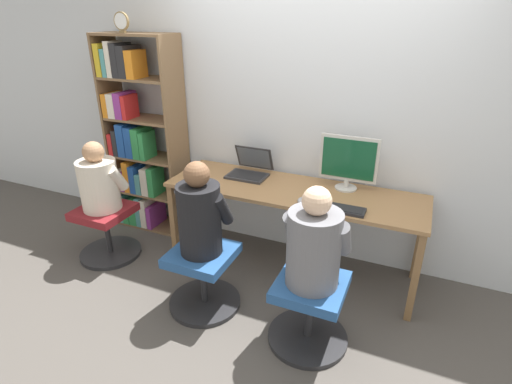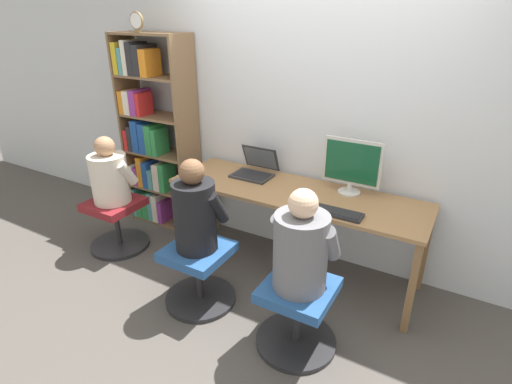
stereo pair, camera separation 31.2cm
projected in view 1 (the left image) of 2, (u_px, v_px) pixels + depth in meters
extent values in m
plane|color=#4C4742|center=(278.00, 288.00, 3.28)|extent=(14.00, 14.00, 0.00)
cube|color=silver|center=(311.00, 113.00, 3.34)|extent=(10.00, 0.05, 2.60)
cube|color=olive|center=(294.00, 191.00, 3.24)|extent=(2.10, 0.64, 0.03)
cube|color=brown|center=(174.00, 223.00, 3.53)|extent=(0.05, 0.05, 0.73)
cube|color=brown|center=(415.00, 278.00, 2.80)|extent=(0.05, 0.05, 0.73)
cube|color=brown|center=(205.00, 198.00, 4.00)|extent=(0.05, 0.05, 0.73)
cube|color=brown|center=(419.00, 240.00, 3.27)|extent=(0.05, 0.05, 0.73)
cylinder|color=beige|center=(346.00, 188.00, 3.25)|extent=(0.18, 0.18, 0.01)
cylinder|color=beige|center=(346.00, 184.00, 3.23)|extent=(0.04, 0.04, 0.06)
cube|color=beige|center=(349.00, 159.00, 3.14)|extent=(0.46, 0.02, 0.37)
cube|color=#144C2D|center=(348.00, 159.00, 3.13)|extent=(0.41, 0.01, 0.31)
cube|color=#2D2D30|center=(247.00, 176.00, 3.47)|extent=(0.34, 0.23, 0.02)
cube|color=black|center=(247.00, 175.00, 3.47)|extent=(0.30, 0.18, 0.00)
cube|color=#2D2D30|center=(254.00, 158.00, 3.56)|extent=(0.34, 0.10, 0.22)
cube|color=slate|center=(254.00, 158.00, 3.55)|extent=(0.30, 0.08, 0.19)
cube|color=#232326|center=(336.00, 208.00, 2.90)|extent=(0.42, 0.14, 0.02)
cube|color=black|center=(336.00, 206.00, 2.90)|extent=(0.39, 0.11, 0.00)
ellipsoid|color=#99999E|center=(302.00, 200.00, 3.01)|extent=(0.06, 0.10, 0.03)
cylinder|color=#262628|center=(307.00, 337.00, 2.76)|extent=(0.55, 0.55, 0.04)
cylinder|color=#262628|center=(309.00, 314.00, 2.68)|extent=(0.05, 0.05, 0.38)
cube|color=#234C84|center=(311.00, 287.00, 2.59)|extent=(0.44, 0.45, 0.07)
cylinder|color=#262628|center=(205.00, 302.00, 3.10)|extent=(0.55, 0.55, 0.04)
cylinder|color=#262628|center=(204.00, 280.00, 3.01)|extent=(0.05, 0.05, 0.38)
cube|color=#234C84|center=(202.00, 255.00, 2.92)|extent=(0.44, 0.45, 0.07)
cylinder|color=slate|center=(314.00, 249.00, 2.47)|extent=(0.34, 0.34, 0.50)
sphere|color=beige|center=(317.00, 201.00, 2.33)|extent=(0.18, 0.18, 0.18)
cylinder|color=slate|center=(293.00, 228.00, 2.56)|extent=(0.09, 0.22, 0.28)
cylinder|color=slate|center=(343.00, 239.00, 2.44)|extent=(0.09, 0.22, 0.28)
cylinder|color=black|center=(200.00, 219.00, 2.80)|extent=(0.30, 0.30, 0.52)
sphere|color=brown|center=(197.00, 174.00, 2.66)|extent=(0.18, 0.18, 0.18)
cylinder|color=black|center=(187.00, 202.00, 2.88)|extent=(0.09, 0.22, 0.29)
cylinder|color=black|center=(223.00, 209.00, 2.78)|extent=(0.09, 0.22, 0.29)
cube|color=brown|center=(116.00, 134.00, 4.01)|extent=(0.02, 0.34, 1.91)
cube|color=brown|center=(178.00, 142.00, 3.74)|extent=(0.02, 0.34, 1.91)
cube|color=brown|center=(156.00, 223.00, 4.26)|extent=(0.71, 0.32, 0.02)
cube|color=brown|center=(152.00, 191.00, 4.11)|extent=(0.71, 0.32, 0.02)
cube|color=brown|center=(148.00, 156.00, 3.95)|extent=(0.71, 0.32, 0.02)
cube|color=brown|center=(144.00, 119.00, 3.80)|extent=(0.71, 0.32, 0.02)
cube|color=brown|center=(139.00, 78.00, 3.64)|extent=(0.71, 0.32, 0.02)
cube|color=brown|center=(134.00, 34.00, 3.49)|extent=(0.71, 0.32, 0.02)
cube|color=teal|center=(127.00, 205.00, 4.28)|extent=(0.05, 0.25, 0.31)
cube|color=#2D8C47|center=(132.00, 210.00, 4.26)|extent=(0.07, 0.22, 0.22)
cube|color=#2D8C47|center=(137.00, 210.00, 4.20)|extent=(0.09, 0.19, 0.28)
cube|color=teal|center=(144.00, 209.00, 4.19)|extent=(0.05, 0.23, 0.31)
cube|color=silver|center=(149.00, 211.00, 4.16)|extent=(0.07, 0.21, 0.30)
cube|color=#8C338C|center=(156.00, 214.00, 4.17)|extent=(0.05, 0.27, 0.24)
cube|color=silver|center=(122.00, 178.00, 4.12)|extent=(0.06, 0.19, 0.21)
cube|color=#8C338C|center=(127.00, 179.00, 4.10)|extent=(0.06, 0.20, 0.20)
cube|color=orange|center=(133.00, 174.00, 4.07)|extent=(0.07, 0.24, 0.31)
cube|color=#1E4C9E|center=(138.00, 178.00, 4.04)|extent=(0.07, 0.20, 0.28)
cube|color=teal|center=(145.00, 182.00, 4.04)|extent=(0.06, 0.23, 0.21)
cube|color=silver|center=(149.00, 180.00, 3.98)|extent=(0.08, 0.19, 0.28)
cube|color=#2D8C47|center=(156.00, 181.00, 3.95)|extent=(0.06, 0.20, 0.29)
cube|color=red|center=(119.00, 142.00, 3.99)|extent=(0.05, 0.26, 0.21)
cube|color=#262628|center=(123.00, 141.00, 3.96)|extent=(0.05, 0.25, 0.25)
cube|color=#1E4C9E|center=(128.00, 138.00, 3.92)|extent=(0.09, 0.26, 0.32)
cube|color=#1E4C9E|center=(134.00, 141.00, 3.87)|extent=(0.08, 0.20, 0.30)
cube|color=#2D8C47|center=(142.00, 142.00, 3.85)|extent=(0.08, 0.24, 0.29)
cube|color=#2D8C47|center=(147.00, 145.00, 3.82)|extent=(0.05, 0.20, 0.26)
cube|color=orange|center=(112.00, 104.00, 3.82)|extent=(0.06, 0.23, 0.22)
cube|color=silver|center=(117.00, 105.00, 3.78)|extent=(0.08, 0.19, 0.23)
cube|color=#8C338C|center=(126.00, 105.00, 3.77)|extent=(0.08, 0.24, 0.24)
cube|color=red|center=(130.00, 107.00, 3.73)|extent=(0.05, 0.20, 0.22)
cube|color=gold|center=(108.00, 59.00, 3.67)|extent=(0.06, 0.28, 0.29)
cube|color=teal|center=(112.00, 62.00, 3.64)|extent=(0.05, 0.24, 0.24)
cube|color=silver|center=(115.00, 59.00, 3.59)|extent=(0.06, 0.19, 0.31)
cube|color=#262628|center=(122.00, 60.00, 3.58)|extent=(0.07, 0.23, 0.29)
cube|color=#262628|center=(130.00, 61.00, 3.57)|extent=(0.08, 0.26, 0.27)
cube|color=orange|center=(136.00, 64.00, 3.53)|extent=(0.08, 0.21, 0.24)
cube|color=olive|center=(123.00, 32.00, 3.40)|extent=(0.05, 0.03, 0.02)
cylinder|color=olive|center=(121.00, 21.00, 3.36)|extent=(0.15, 0.02, 0.15)
cylinder|color=white|center=(121.00, 21.00, 3.35)|extent=(0.13, 0.00, 0.13)
cylinder|color=#262628|center=(111.00, 252.00, 3.73)|extent=(0.55, 0.55, 0.04)
cylinder|color=#262628|center=(108.00, 233.00, 3.65)|extent=(0.05, 0.05, 0.38)
cube|color=maroon|center=(104.00, 212.00, 3.55)|extent=(0.44, 0.45, 0.07)
cylinder|color=beige|center=(99.00, 185.00, 3.45)|extent=(0.33, 0.33, 0.44)
sphere|color=#A87A56|center=(93.00, 152.00, 3.32)|extent=(0.18, 0.18, 0.18)
cylinder|color=beige|center=(90.00, 173.00, 3.53)|extent=(0.09, 0.21, 0.26)
cylinder|color=beige|center=(117.00, 178.00, 3.42)|extent=(0.09, 0.21, 0.26)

